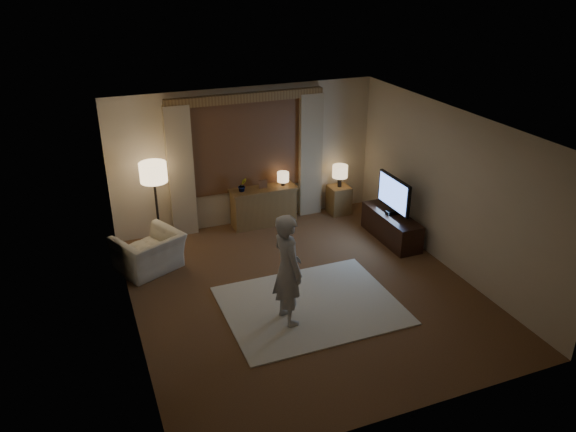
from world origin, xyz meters
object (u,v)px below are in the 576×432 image
side_table (339,200)px  person (288,269)px  armchair (149,253)px  sideboard (263,207)px  tv_stand (391,227)px

side_table → person: size_ratio=0.35×
armchair → person: bearing=100.4°
sideboard → side_table: sideboard is taller
sideboard → side_table: (1.57, -0.05, -0.07)m
armchair → tv_stand: bearing=147.8°
side_table → person: bearing=-127.0°
sideboard → tv_stand: sideboard is taller
side_table → tv_stand: 1.45m
armchair → side_table: size_ratio=1.72×
armchair → person: size_ratio=0.60×
tv_stand → sideboard: bearing=142.9°
side_table → tv_stand: side_table is taller
armchair → side_table: armchair is taller
armchair → side_table: (3.87, 0.91, -0.03)m
armchair → tv_stand: armchair is taller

